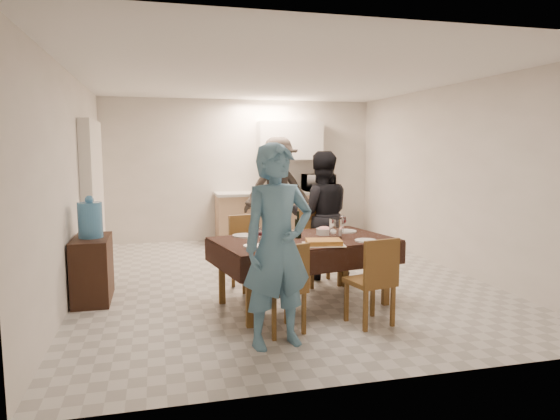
% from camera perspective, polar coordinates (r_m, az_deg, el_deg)
% --- Properties ---
extents(floor, '(5.00, 6.00, 0.02)m').
position_cam_1_polar(floor, '(6.65, -0.00, -7.87)').
color(floor, beige).
rests_on(floor, ground).
extents(ceiling, '(5.00, 6.00, 0.02)m').
position_cam_1_polar(ceiling, '(6.48, -0.00, 14.91)').
color(ceiling, white).
rests_on(ceiling, wall_back).
extents(wall_back, '(5.00, 0.02, 2.60)m').
position_cam_1_polar(wall_back, '(9.37, -4.48, 4.55)').
color(wall_back, silver).
rests_on(wall_back, floor).
extents(wall_front, '(5.00, 0.02, 2.60)m').
position_cam_1_polar(wall_front, '(3.62, 11.63, 0.23)').
color(wall_front, silver).
rests_on(wall_front, floor).
extents(wall_left, '(0.02, 6.00, 2.60)m').
position_cam_1_polar(wall_left, '(6.32, -22.60, 2.75)').
color(wall_left, silver).
rests_on(wall_left, floor).
extents(wall_right, '(0.02, 6.00, 2.60)m').
position_cam_1_polar(wall_right, '(7.45, 19.03, 3.50)').
color(wall_right, silver).
rests_on(wall_right, floor).
extents(stub_partition, '(0.15, 1.40, 2.10)m').
position_cam_1_polar(stub_partition, '(7.51, -20.58, 1.55)').
color(stub_partition, silver).
rests_on(stub_partition, floor).
extents(kitchen_base_cabinet, '(2.20, 0.60, 0.86)m').
position_cam_1_polar(kitchen_base_cabinet, '(9.26, -0.43, -0.87)').
color(kitchen_base_cabinet, tan).
rests_on(kitchen_base_cabinet, floor).
extents(kitchen_worktop, '(2.24, 0.64, 0.05)m').
position_cam_1_polar(kitchen_worktop, '(9.21, -0.43, 1.94)').
color(kitchen_worktop, beige).
rests_on(kitchen_worktop, kitchen_base_cabinet).
extents(upper_cabinet, '(1.20, 0.34, 0.70)m').
position_cam_1_polar(upper_cabinet, '(9.38, 1.15, 7.93)').
color(upper_cabinet, silver).
rests_on(upper_cabinet, wall_back).
extents(dining_table, '(2.06, 1.45, 0.74)m').
position_cam_1_polar(dining_table, '(5.47, 2.72, -3.64)').
color(dining_table, black).
rests_on(dining_table, floor).
extents(chair_near_left, '(0.48, 0.49, 0.47)m').
position_cam_1_polar(chair_near_left, '(4.61, 0.31, -7.93)').
color(chair_near_left, brown).
rests_on(chair_near_left, floor).
extents(chair_near_right, '(0.47, 0.47, 0.47)m').
position_cam_1_polar(chair_near_right, '(4.90, 10.64, -7.07)').
color(chair_near_right, brown).
rests_on(chair_near_right, floor).
extents(chair_far_left, '(0.49, 0.50, 0.48)m').
position_cam_1_polar(chair_far_left, '(6.03, -3.24, -4.13)').
color(chair_far_left, brown).
rests_on(chair_far_left, floor).
extents(chair_far_right, '(0.48, 0.48, 0.54)m').
position_cam_1_polar(chair_far_right, '(6.23, 4.95, -3.12)').
color(chair_far_right, brown).
rests_on(chair_far_right, floor).
extents(console, '(0.39, 0.78, 0.72)m').
position_cam_1_polar(console, '(6.05, -20.63, -6.33)').
color(console, black).
rests_on(console, floor).
extents(water_jug, '(0.26, 0.26, 0.40)m').
position_cam_1_polar(water_jug, '(5.95, -20.87, -1.07)').
color(water_jug, '#4E97CF').
rests_on(water_jug, console).
extents(wine_bottle, '(0.07, 0.07, 0.30)m').
position_cam_1_polar(wine_bottle, '(5.47, 2.08, -1.67)').
color(wine_bottle, black).
rests_on(wine_bottle, dining_table).
extents(water_pitcher, '(0.14, 0.14, 0.22)m').
position_cam_1_polar(water_pitcher, '(5.51, 6.37, -2.10)').
color(water_pitcher, white).
rests_on(water_pitcher, dining_table).
extents(savoury_tart, '(0.47, 0.38, 0.05)m').
position_cam_1_polar(savoury_tart, '(5.13, 5.02, -3.69)').
color(savoury_tart, '#BE7D37').
rests_on(savoury_tart, dining_table).
extents(salad_bowl, '(0.18, 0.18, 0.07)m').
position_cam_1_polar(salad_bowl, '(5.71, 5.09, -2.47)').
color(salad_bowl, silver).
rests_on(salad_bowl, dining_table).
extents(mushroom_dish, '(0.18, 0.18, 0.03)m').
position_cam_1_polar(mushroom_dish, '(5.71, 1.43, -2.65)').
color(mushroom_dish, silver).
rests_on(mushroom_dish, dining_table).
extents(wine_glass_a, '(0.08, 0.08, 0.19)m').
position_cam_1_polar(wine_glass_a, '(5.07, -2.42, -3.02)').
color(wine_glass_a, white).
rests_on(wine_glass_a, dining_table).
extents(wine_glass_b, '(0.09, 0.09, 0.21)m').
position_cam_1_polar(wine_glass_b, '(5.85, 7.18, -1.60)').
color(wine_glass_b, white).
rests_on(wine_glass_b, dining_table).
extents(wine_glass_c, '(0.09, 0.09, 0.21)m').
position_cam_1_polar(wine_glass_c, '(5.67, -0.08, -1.80)').
color(wine_glass_c, white).
rests_on(wine_glass_c, dining_table).
extents(plate_near_left, '(0.24, 0.24, 0.01)m').
position_cam_1_polar(plate_near_left, '(5.03, -2.86, -4.11)').
color(plate_near_left, silver).
rests_on(plate_near_left, dining_table).
extents(plate_near_right, '(0.23, 0.23, 0.01)m').
position_cam_1_polar(plate_near_right, '(5.39, 9.78, -3.45)').
color(plate_near_right, silver).
rests_on(plate_near_right, dining_table).
extents(plate_far_left, '(0.27, 0.27, 0.02)m').
position_cam_1_polar(plate_far_left, '(5.61, -4.05, -2.93)').
color(plate_far_left, silver).
rests_on(plate_far_left, dining_table).
extents(plate_far_right, '(0.27, 0.27, 0.02)m').
position_cam_1_polar(plate_far_right, '(5.93, 7.44, -2.42)').
color(plate_far_right, silver).
rests_on(plate_far_right, dining_table).
extents(microwave, '(0.57, 0.39, 0.32)m').
position_cam_1_polar(microwave, '(9.42, 4.42, 3.15)').
color(microwave, silver).
rests_on(microwave, kitchen_worktop).
extents(person_near, '(0.71, 0.54, 1.77)m').
position_cam_1_polar(person_near, '(4.29, -0.26, -4.15)').
color(person_near, teal).
rests_on(person_near, floor).
extents(person_far, '(0.91, 0.76, 1.68)m').
position_cam_1_polar(person_far, '(6.60, 4.67, -0.58)').
color(person_far, black).
rests_on(person_far, floor).
extents(person_kitchen, '(1.23, 0.71, 1.90)m').
position_cam_1_polar(person_kitchen, '(8.75, -0.21, 2.10)').
color(person_kitchen, black).
rests_on(person_kitchen, floor).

